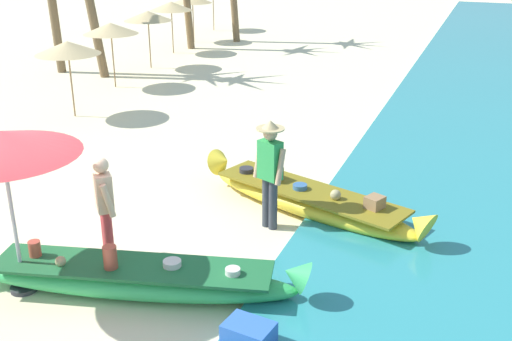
{
  "coord_description": "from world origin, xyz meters",
  "views": [
    {
      "loc": [
        5.41,
        -5.99,
        4.55
      ],
      "look_at": [
        2.09,
        2.58,
        0.9
      ],
      "focal_mm": 43.44,
      "sensor_mm": 36.0,
      "label": 1
    }
  ],
  "objects_px": {
    "patio_umbrella_large": "(1,144)",
    "cooler_box": "(249,337)",
    "boat_yellow_midground": "(309,200)",
    "person_tourist_customer": "(105,203)",
    "person_vendor_hatted": "(270,167)",
    "boat_green_foreground": "(133,278)"
  },
  "relations": [
    {
      "from": "boat_green_foreground",
      "to": "patio_umbrella_large",
      "type": "xyz_separation_m",
      "value": [
        -1.42,
        -0.45,
        1.83
      ]
    },
    {
      "from": "boat_green_foreground",
      "to": "person_tourist_customer",
      "type": "height_order",
      "value": "person_tourist_customer"
    },
    {
      "from": "person_tourist_customer",
      "to": "cooler_box",
      "type": "relative_size",
      "value": 2.84
    },
    {
      "from": "boat_green_foreground",
      "to": "person_vendor_hatted",
      "type": "xyz_separation_m",
      "value": [
        1.01,
        2.49,
        0.8
      ]
    },
    {
      "from": "patio_umbrella_large",
      "to": "cooler_box",
      "type": "height_order",
      "value": "patio_umbrella_large"
    },
    {
      "from": "patio_umbrella_large",
      "to": "cooler_box",
      "type": "distance_m",
      "value": 3.78
    },
    {
      "from": "person_tourist_customer",
      "to": "person_vendor_hatted",
      "type": "bearing_deg",
      "value": 44.05
    },
    {
      "from": "boat_yellow_midground",
      "to": "cooler_box",
      "type": "distance_m",
      "value": 3.76
    },
    {
      "from": "boat_green_foreground",
      "to": "boat_yellow_midground",
      "type": "xyz_separation_m",
      "value": [
        1.46,
        3.21,
        0.0
      ]
    },
    {
      "from": "patio_umbrella_large",
      "to": "boat_green_foreground",
      "type": "bearing_deg",
      "value": 17.56
    },
    {
      "from": "person_vendor_hatted",
      "to": "cooler_box",
      "type": "xyz_separation_m",
      "value": [
        0.84,
        -3.01,
        -0.87
      ]
    },
    {
      "from": "person_vendor_hatted",
      "to": "cooler_box",
      "type": "height_order",
      "value": "person_vendor_hatted"
    },
    {
      "from": "boat_green_foreground",
      "to": "person_tourist_customer",
      "type": "distance_m",
      "value": 1.26
    },
    {
      "from": "boat_green_foreground",
      "to": "person_vendor_hatted",
      "type": "height_order",
      "value": "person_vendor_hatted"
    },
    {
      "from": "person_vendor_hatted",
      "to": "boat_green_foreground",
      "type": "bearing_deg",
      "value": -112.16
    },
    {
      "from": "boat_yellow_midground",
      "to": "patio_umbrella_large",
      "type": "distance_m",
      "value": 5.0
    },
    {
      "from": "person_tourist_customer",
      "to": "patio_umbrella_large",
      "type": "bearing_deg",
      "value": -116.92
    },
    {
      "from": "person_vendor_hatted",
      "to": "cooler_box",
      "type": "distance_m",
      "value": 3.25
    },
    {
      "from": "boat_green_foreground",
      "to": "patio_umbrella_large",
      "type": "distance_m",
      "value": 2.35
    },
    {
      "from": "person_vendor_hatted",
      "to": "person_tourist_customer",
      "type": "distance_m",
      "value": 2.58
    },
    {
      "from": "boat_yellow_midground",
      "to": "patio_umbrella_large",
      "type": "bearing_deg",
      "value": -128.12
    },
    {
      "from": "boat_yellow_midground",
      "to": "patio_umbrella_large",
      "type": "height_order",
      "value": "patio_umbrella_large"
    }
  ]
}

